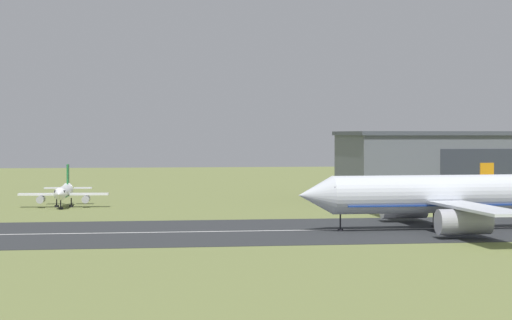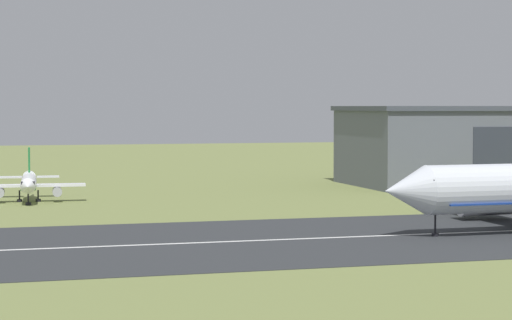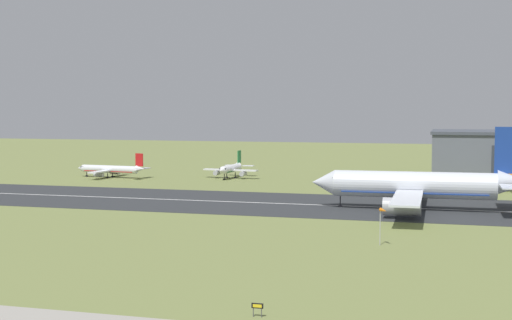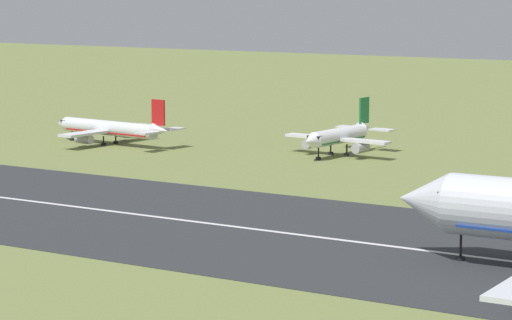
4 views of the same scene
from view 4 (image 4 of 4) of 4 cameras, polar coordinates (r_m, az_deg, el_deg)
The scene contains 4 objects.
runway_strip at distance 130.90m, azimuth -0.54°, elevation -3.23°, with size 470.89×40.20×0.06m, color #2B2D30.
runway_centreline at distance 130.89m, azimuth -0.54°, elevation -3.21°, with size 423.80×0.70×0.01m, color silver.
airplane_parked_centre at distance 199.87m, azimuth -6.87°, elevation 1.47°, with size 24.84×19.67×8.03m.
airplane_parked_east at distance 186.17m, azimuth 3.93°, elevation 1.12°, with size 18.03×18.59×8.42m.
Camera 4 is at (68.90, 16.70, 26.18)m, focal length 85.00 mm.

